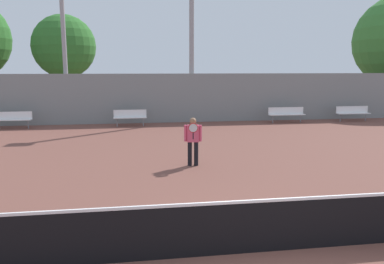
# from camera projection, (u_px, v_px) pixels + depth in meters

# --- Properties ---
(ground_plane) EXTENTS (100.00, 100.00, 0.00)m
(ground_plane) POSITION_uv_depth(u_px,v_px,m) (261.00, 252.00, 6.56)
(ground_plane) COLOR brown
(tennis_net) EXTENTS (11.43, 0.09, 0.96)m
(tennis_net) POSITION_uv_depth(u_px,v_px,m) (262.00, 225.00, 6.48)
(tennis_net) COLOR black
(tennis_net) RESTS_ON ground_plane
(tennis_player) EXTENTS (0.58, 0.43, 1.60)m
(tennis_player) POSITION_uv_depth(u_px,v_px,m) (193.00, 139.00, 12.21)
(tennis_player) COLOR black
(tennis_player) RESTS_ON ground_plane
(bench_courtside_near) EXTENTS (1.83, 0.40, 0.90)m
(bench_courtside_near) POSITION_uv_depth(u_px,v_px,m) (14.00, 118.00, 19.83)
(bench_courtside_near) COLOR white
(bench_courtside_near) RESTS_ON ground_plane
(bench_courtside_far) EXTENTS (2.17, 0.40, 0.90)m
(bench_courtside_far) POSITION_uv_depth(u_px,v_px,m) (286.00, 113.00, 22.06)
(bench_courtside_far) COLOR white
(bench_courtside_far) RESTS_ON ground_plane
(bench_adjacent_court) EXTENTS (1.81, 0.40, 0.90)m
(bench_adjacent_court) POSITION_uv_depth(u_px,v_px,m) (130.00, 116.00, 20.72)
(bench_adjacent_court) COLOR white
(bench_adjacent_court) RESTS_ON ground_plane
(bench_by_gate) EXTENTS (2.06, 0.40, 0.90)m
(bench_by_gate) POSITION_uv_depth(u_px,v_px,m) (353.00, 112.00, 22.68)
(bench_by_gate) COLOR white
(bench_by_gate) RESTS_ON ground_plane
(light_pole_near_left) EXTENTS (0.90, 0.60, 10.19)m
(light_pole_near_left) POSITION_uv_depth(u_px,v_px,m) (192.00, 24.00, 22.06)
(light_pole_near_left) COLOR #939399
(light_pole_near_left) RESTS_ON ground_plane
(light_pole_far_right) EXTENTS (0.90, 0.60, 10.41)m
(light_pole_far_right) POSITION_uv_depth(u_px,v_px,m) (63.00, 17.00, 20.98)
(light_pole_far_right) COLOR #939399
(light_pole_far_right) RESTS_ON ground_plane
(back_fence) EXTENTS (35.97, 0.06, 2.87)m
(back_fence) POSITION_uv_depth(u_px,v_px,m) (172.00, 98.00, 21.99)
(back_fence) COLOR gray
(back_fence) RESTS_ON ground_plane
(tree_green_tall) EXTENTS (4.29, 4.29, 6.80)m
(tree_green_tall) POSITION_uv_depth(u_px,v_px,m) (64.00, 47.00, 25.65)
(tree_green_tall) COLOR brown
(tree_green_tall) RESTS_ON ground_plane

